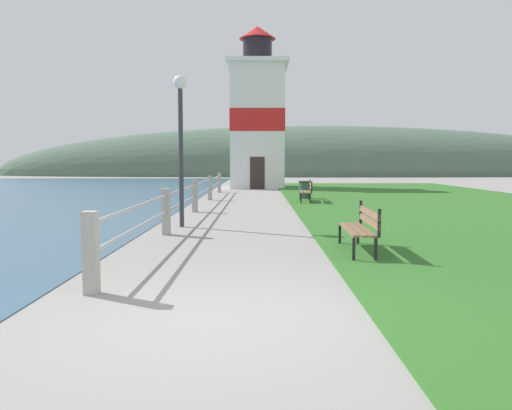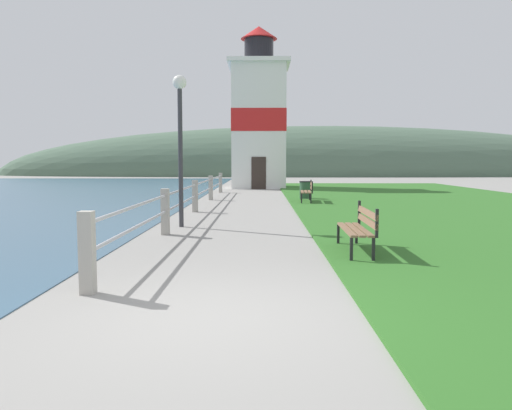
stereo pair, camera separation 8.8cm
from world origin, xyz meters
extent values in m
plane|color=gray|center=(0.00, 0.00, 0.00)|extent=(160.00, 160.00, 0.00)
cube|color=#2D6623|center=(7.77, 13.05, 0.03)|extent=(12.00, 39.14, 0.06)
cube|color=#A8A399|center=(-1.67, 1.00, 0.55)|extent=(0.18, 0.18, 1.09)
cube|color=#A8A399|center=(-1.67, 6.30, 0.55)|extent=(0.18, 0.18, 1.09)
cube|color=#A8A399|center=(-1.67, 11.59, 0.55)|extent=(0.18, 0.18, 1.09)
cube|color=#A8A399|center=(-1.67, 16.89, 0.55)|extent=(0.18, 0.18, 1.09)
cube|color=#A8A399|center=(-1.67, 22.18, 0.55)|extent=(0.18, 0.18, 1.09)
cylinder|color=#B2B2B7|center=(-1.67, 11.59, 0.93)|extent=(0.06, 21.18, 0.06)
cylinder|color=#B2B2B7|center=(-1.67, 11.59, 0.55)|extent=(0.06, 21.18, 0.06)
cube|color=brown|center=(2.20, 3.83, 0.47)|extent=(0.16, 1.81, 0.04)
cube|color=brown|center=(2.34, 3.83, 0.47)|extent=(0.16, 1.81, 0.04)
cube|color=brown|center=(2.49, 3.82, 0.47)|extent=(0.16, 1.81, 0.04)
cube|color=brown|center=(2.58, 3.82, 0.79)|extent=(0.10, 1.81, 0.11)
cube|color=brown|center=(2.58, 3.82, 0.63)|extent=(0.10, 1.81, 0.11)
cube|color=black|center=(2.13, 2.95, 0.23)|extent=(0.05, 0.05, 0.45)
cube|color=black|center=(2.18, 4.71, 0.23)|extent=(0.05, 0.05, 0.45)
cube|color=black|center=(2.50, 2.94, 0.23)|extent=(0.05, 0.05, 0.45)
cube|color=black|center=(2.55, 4.70, 0.23)|extent=(0.05, 0.05, 0.45)
cube|color=black|center=(2.55, 2.94, 0.70)|extent=(0.05, 0.05, 0.49)
cube|color=black|center=(2.60, 4.70, 0.70)|extent=(0.05, 0.05, 0.49)
cube|color=brown|center=(2.30, 15.29, 0.47)|extent=(0.23, 1.78, 0.04)
cube|color=brown|center=(2.45, 15.28, 0.47)|extent=(0.23, 1.78, 0.04)
cube|color=brown|center=(2.60, 15.27, 0.47)|extent=(0.23, 1.78, 0.04)
cube|color=brown|center=(2.68, 15.27, 0.79)|extent=(0.18, 1.78, 0.11)
cube|color=brown|center=(2.68, 15.27, 0.63)|extent=(0.18, 1.78, 0.11)
cube|color=black|center=(2.21, 14.43, 0.23)|extent=(0.05, 0.05, 0.45)
cube|color=black|center=(2.32, 16.16, 0.23)|extent=(0.05, 0.05, 0.45)
cube|color=black|center=(2.58, 14.41, 0.23)|extent=(0.05, 0.05, 0.45)
cube|color=black|center=(2.69, 16.13, 0.23)|extent=(0.05, 0.05, 0.45)
cube|color=black|center=(2.62, 14.41, 0.70)|extent=(0.05, 0.05, 0.49)
cube|color=black|center=(2.74, 16.13, 0.70)|extent=(0.05, 0.05, 0.49)
cube|color=white|center=(0.43, 27.23, 3.90)|extent=(3.39, 3.39, 7.80)
cube|color=red|center=(0.43, 27.23, 4.29)|extent=(3.43, 3.43, 1.40)
cube|color=white|center=(0.43, 27.23, 7.93)|extent=(3.90, 3.90, 0.25)
cylinder|color=black|center=(0.43, 27.23, 8.78)|extent=(1.86, 1.86, 1.46)
cone|color=red|center=(0.43, 27.23, 9.91)|extent=(2.33, 2.33, 0.80)
cube|color=#332823|center=(0.43, 25.51, 1.00)|extent=(0.90, 0.06, 2.00)
cylinder|color=#2D5138|center=(2.58, 17.08, 0.40)|extent=(0.50, 0.50, 0.80)
cylinder|color=black|center=(2.58, 17.08, 0.82)|extent=(0.54, 0.54, 0.04)
cylinder|color=#333338|center=(-1.52, 7.71, 1.80)|extent=(0.12, 0.12, 3.60)
sphere|color=white|center=(-1.52, 7.71, 3.78)|extent=(0.36, 0.36, 0.36)
ellipsoid|color=#4C6651|center=(8.00, 56.09, 0.00)|extent=(80.00, 16.00, 12.00)
camera|label=1|loc=(0.52, -5.41, 1.74)|focal=35.00mm
camera|label=2|loc=(0.61, -5.41, 1.74)|focal=35.00mm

